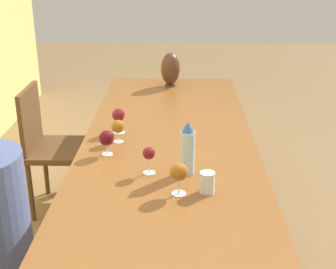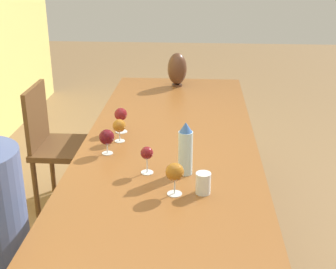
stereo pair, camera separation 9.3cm
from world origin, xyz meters
name	(u,v)px [view 1 (the left image)]	position (x,y,z in m)	size (l,w,h in m)	color
dining_table	(168,162)	(0.00, 0.00, 0.71)	(2.94, 0.96, 0.77)	brown
water_bottle	(188,149)	(-0.25, -0.10, 0.90)	(0.07, 0.07, 0.26)	#ADCCD6
water_tumbler	(207,182)	(-0.44, -0.18, 0.82)	(0.07, 0.07, 0.10)	silver
vase	(170,69)	(1.25, 0.01, 0.91)	(0.15, 0.15, 0.26)	#4C2D1E
wine_glass_0	(107,138)	(-0.05, 0.32, 0.86)	(0.08, 0.08, 0.13)	silver
wine_glass_1	(179,172)	(-0.46, -0.06, 0.88)	(0.08, 0.08, 0.15)	silver
wine_glass_2	(119,116)	(0.26, 0.29, 0.88)	(0.07, 0.07, 0.15)	silver
wine_glass_4	(149,154)	(-0.26, 0.08, 0.87)	(0.06, 0.06, 0.13)	silver
wine_glass_5	(118,127)	(0.12, 0.28, 0.86)	(0.07, 0.07, 0.13)	silver
chair_far	(52,144)	(0.72, 0.83, 0.50)	(0.44, 0.44, 0.90)	brown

